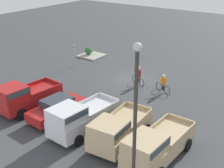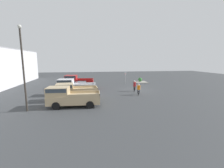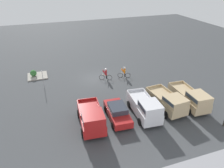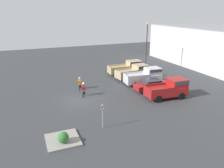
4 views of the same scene
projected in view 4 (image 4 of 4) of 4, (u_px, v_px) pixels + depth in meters
ground_plane at (80, 100)px, 25.91m from camera, size 80.00×80.00×0.00m
pickup_truck_0 at (128, 67)px, 36.10m from camera, size 2.38×5.59×2.18m
pickup_truck_1 at (134, 72)px, 33.61m from camera, size 2.60×5.18×2.11m
pickup_truck_2 at (146, 76)px, 31.19m from camera, size 2.52×5.40×2.30m
sedan_0 at (152, 85)px, 28.66m from camera, size 2.23×4.69×1.51m
pickup_truck_3 at (169, 88)px, 26.27m from camera, size 2.63×5.11×2.29m
cyclist_0 at (84, 89)px, 26.82m from camera, size 1.70×0.73×1.77m
cyclist_1 at (80, 83)px, 29.23m from camera, size 1.70×0.73×1.69m
fire_lane_sign at (103, 113)px, 19.28m from camera, size 0.06×0.30×2.40m
lamppost at (147, 44)px, 37.21m from camera, size 0.36×0.36×8.18m
curb_island at (63, 140)px, 17.77m from camera, size 2.67×2.65×0.15m
shrub at (63, 137)px, 17.17m from camera, size 0.89×0.89×0.89m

